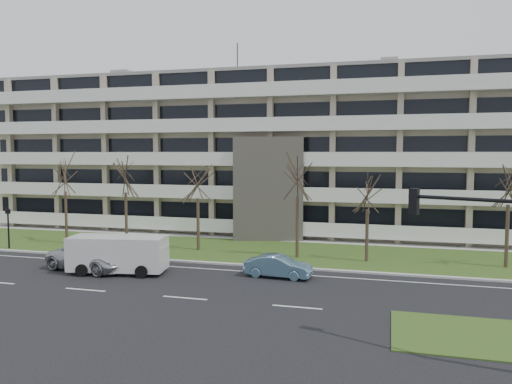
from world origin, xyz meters
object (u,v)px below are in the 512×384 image
(blue_sedan, at_px, (278,266))
(silver_pickup, at_px, (92,257))
(pedestrian_signal, at_px, (8,222))
(white_van, at_px, (119,251))
(traffic_signal, at_px, (506,253))

(blue_sedan, bearing_deg, silver_pickup, 100.79)
(pedestrian_signal, bearing_deg, blue_sedan, -17.29)
(silver_pickup, bearing_deg, pedestrian_signal, 78.15)
(silver_pickup, height_order, white_van, white_van)
(silver_pickup, relative_size, pedestrian_signal, 1.79)
(silver_pickup, height_order, pedestrian_signal, pedestrian_signal)
(blue_sedan, bearing_deg, white_van, 103.36)
(silver_pickup, distance_m, pedestrian_signal, 11.50)
(silver_pickup, bearing_deg, traffic_signal, -100.12)
(traffic_signal, distance_m, pedestrian_signal, 35.91)
(traffic_signal, relative_size, pedestrian_signal, 1.91)
(traffic_signal, bearing_deg, silver_pickup, -179.61)
(traffic_signal, xyz_separation_m, pedestrian_signal, (-33.17, 13.61, -2.00))
(traffic_signal, bearing_deg, white_van, 178.84)
(white_van, bearing_deg, traffic_signal, -32.65)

